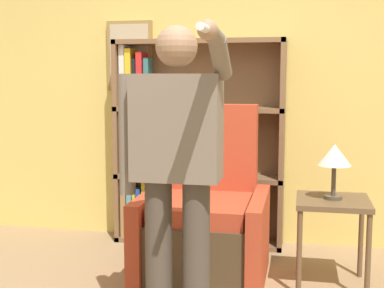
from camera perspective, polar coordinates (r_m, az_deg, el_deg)
wall_back at (r=4.69m, az=3.45°, el=6.66°), size 8.00×0.11×2.80m
bookcase at (r=4.63m, az=-1.25°, el=0.05°), size 1.45×0.28×1.76m
armchair at (r=3.90m, az=1.41°, el=-8.61°), size 0.88×0.89×1.24m
person_standing at (r=2.87m, az=-1.70°, el=-1.81°), size 0.62×0.78×1.71m
side_table at (r=3.81m, az=14.76°, el=-7.12°), size 0.49×0.49×0.62m
table_lamp at (r=3.73m, az=14.95°, el=-1.39°), size 0.23×0.23×0.38m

